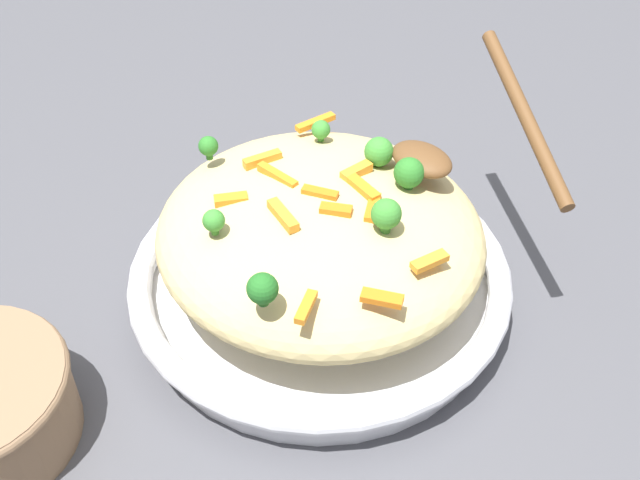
# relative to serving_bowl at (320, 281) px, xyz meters

# --- Properties ---
(ground_plane) EXTENTS (2.40, 2.40, 0.00)m
(ground_plane) POSITION_rel_serving_bowl_xyz_m (0.00, 0.00, -0.03)
(ground_plane) COLOR #4C4C51
(serving_bowl) EXTENTS (0.33, 0.33, 0.05)m
(serving_bowl) POSITION_rel_serving_bowl_xyz_m (0.00, 0.00, 0.00)
(serving_bowl) COLOR silver
(serving_bowl) RESTS_ON ground_plane
(pasta_mound) EXTENTS (0.28, 0.27, 0.08)m
(pasta_mound) POSITION_rel_serving_bowl_xyz_m (0.00, 0.00, 0.06)
(pasta_mound) COLOR #D1BA7A
(pasta_mound) RESTS_ON serving_bowl
(carrot_piece_0) EXTENTS (0.03, 0.02, 0.01)m
(carrot_piece_0) POSITION_rel_serving_bowl_xyz_m (0.11, -0.05, 0.09)
(carrot_piece_0) COLOR orange
(carrot_piece_0) RESTS_ON pasta_mound
(carrot_piece_1) EXTENTS (0.04, 0.01, 0.01)m
(carrot_piece_1) POSITION_rel_serving_bowl_xyz_m (0.02, 0.03, 0.10)
(carrot_piece_1) COLOR orange
(carrot_piece_1) RESTS_ON pasta_mound
(carrot_piece_2) EXTENTS (0.01, 0.03, 0.01)m
(carrot_piece_2) POSITION_rel_serving_bowl_xyz_m (0.00, 0.04, 0.10)
(carrot_piece_2) COLOR orange
(carrot_piece_2) RESTS_ON pasta_mound
(carrot_piece_3) EXTENTS (0.04, 0.01, 0.01)m
(carrot_piece_3) POSITION_rel_serving_bowl_xyz_m (-0.04, -0.01, 0.10)
(carrot_piece_3) COLOR orange
(carrot_piece_3) RESTS_ON pasta_mound
(carrot_piece_4) EXTENTS (0.04, 0.02, 0.01)m
(carrot_piece_4) POSITION_rel_serving_bowl_xyz_m (-0.00, -0.04, 0.10)
(carrot_piece_4) COLOR orange
(carrot_piece_4) RESTS_ON pasta_mound
(carrot_piece_5) EXTENTS (0.01, 0.04, 0.01)m
(carrot_piece_5) POSITION_rel_serving_bowl_xyz_m (-0.08, 0.08, 0.09)
(carrot_piece_5) COLOR orange
(carrot_piece_5) RESTS_ON pasta_mound
(carrot_piece_6) EXTENTS (0.03, 0.03, 0.01)m
(carrot_piece_6) POSITION_rel_serving_bowl_xyz_m (0.04, 0.02, 0.10)
(carrot_piece_6) COLOR orange
(carrot_piece_6) RESTS_ON pasta_mound
(carrot_piece_7) EXTENTS (0.03, 0.02, 0.01)m
(carrot_piece_7) POSITION_rel_serving_bowl_xyz_m (0.00, 0.00, 0.10)
(carrot_piece_7) COLOR orange
(carrot_piece_7) RESTS_ON pasta_mound
(carrot_piece_8) EXTENTS (0.02, 0.03, 0.01)m
(carrot_piece_8) POSITION_rel_serving_bowl_xyz_m (-0.07, 0.00, 0.10)
(carrot_piece_8) COLOR orange
(carrot_piece_8) RESTS_ON pasta_mound
(carrot_piece_9) EXTENTS (0.02, 0.03, 0.01)m
(carrot_piece_9) POSITION_rel_serving_bowl_xyz_m (0.11, 0.01, 0.09)
(carrot_piece_9) COLOR orange
(carrot_piece_9) RESTS_ON pasta_mound
(carrot_piece_10) EXTENTS (0.02, 0.03, 0.01)m
(carrot_piece_10) POSITION_rel_serving_bowl_xyz_m (-0.05, -0.05, 0.09)
(carrot_piece_10) COLOR orange
(carrot_piece_10) RESTS_ON pasta_mound
(carrot_piece_11) EXTENTS (0.03, 0.02, 0.01)m
(carrot_piece_11) POSITION_rel_serving_bowl_xyz_m (0.02, -0.01, 0.10)
(carrot_piece_11) COLOR orange
(carrot_piece_11) RESTS_ON pasta_mound
(carrot_piece_12) EXTENTS (0.02, 0.03, 0.01)m
(carrot_piece_12) POSITION_rel_serving_bowl_xyz_m (0.08, -0.09, 0.09)
(carrot_piece_12) COLOR orange
(carrot_piece_12) RESTS_ON pasta_mound
(broccoli_floret_0) EXTENTS (0.02, 0.02, 0.03)m
(broccoli_floret_0) POSITION_rel_serving_bowl_xyz_m (0.06, 0.01, 0.11)
(broccoli_floret_0) COLOR #377928
(broccoli_floret_0) RESTS_ON pasta_mound
(broccoli_floret_1) EXTENTS (0.02, 0.02, 0.02)m
(broccoli_floret_1) POSITION_rel_serving_bowl_xyz_m (-0.11, -0.03, 0.10)
(broccoli_floret_1) COLOR #296820
(broccoli_floret_1) RESTS_ON pasta_mound
(broccoli_floret_2) EXTENTS (0.02, 0.02, 0.02)m
(broccoli_floret_2) POSITION_rel_serving_bowl_xyz_m (-0.03, -0.08, 0.10)
(broccoli_floret_2) COLOR #377928
(broccoli_floret_2) RESTS_ON pasta_mound
(broccoli_floret_3) EXTENTS (0.03, 0.03, 0.03)m
(broccoli_floret_3) POSITION_rel_serving_bowl_xyz_m (0.04, 0.06, 0.10)
(broccoli_floret_3) COLOR #296820
(broccoli_floret_3) RESTS_ON pasta_mound
(broccoli_floret_4) EXTENTS (0.02, 0.02, 0.03)m
(broccoli_floret_4) POSITION_rel_serving_bowl_xyz_m (0.05, -0.11, 0.10)
(broccoli_floret_4) COLOR #205B1C
(broccoli_floret_4) RESTS_ON pasta_mound
(broccoli_floret_5) EXTENTS (0.02, 0.02, 0.02)m
(broccoli_floret_5) POSITION_rel_serving_bowl_xyz_m (-0.06, 0.06, 0.10)
(broccoli_floret_5) COLOR #377928
(broccoli_floret_5) RESTS_ON pasta_mound
(broccoli_floret_6) EXTENTS (0.02, 0.02, 0.03)m
(broccoli_floret_6) POSITION_rel_serving_bowl_xyz_m (-0.00, 0.07, 0.10)
(broccoli_floret_6) COLOR #377928
(broccoli_floret_6) RESTS_ON pasta_mound
(serving_spoon) EXTENTS (0.16, 0.15, 0.07)m
(serving_spoon) POSITION_rel_serving_bowl_xyz_m (0.05, 0.12, 0.12)
(serving_spoon) COLOR brown
(serving_spoon) RESTS_ON pasta_mound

